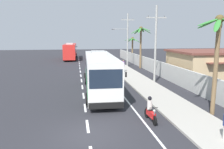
# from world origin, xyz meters

# --- Properties ---
(ground_plane) EXTENTS (160.00, 160.00, 0.00)m
(ground_plane) POSITION_xyz_m (0.00, 0.00, 0.00)
(ground_plane) COLOR #28282D
(sidewalk_kerb) EXTENTS (3.20, 90.00, 0.14)m
(sidewalk_kerb) POSITION_xyz_m (6.80, 10.00, 0.07)
(sidewalk_kerb) COLOR #A8A399
(sidewalk_kerb) RESTS_ON ground
(lane_markings) EXTENTS (3.73, 71.00, 0.01)m
(lane_markings) POSITION_xyz_m (2.16, 14.46, 0.00)
(lane_markings) COLOR white
(lane_markings) RESTS_ON ground
(boundary_wall) EXTENTS (0.24, 60.00, 1.99)m
(boundary_wall) POSITION_xyz_m (10.60, 14.00, 1.00)
(boundary_wall) COLOR #B2B2AD
(boundary_wall) RESTS_ON ground
(coach_bus_foreground) EXTENTS (3.25, 12.51, 3.87)m
(coach_bus_foreground) POSITION_xyz_m (1.62, 9.47, 2.01)
(coach_bus_foreground) COLOR silver
(coach_bus_foreground) RESTS_ON ground
(coach_bus_far_lane) EXTENTS (3.16, 12.20, 3.82)m
(coach_bus_far_lane) POSITION_xyz_m (-1.89, 41.39, 1.99)
(coach_bus_far_lane) COLOR red
(coach_bus_far_lane) RESTS_ON ground
(motorcycle_beside_bus) EXTENTS (0.56, 1.96, 1.60)m
(motorcycle_beside_bus) POSITION_xyz_m (4.02, 1.46, 0.65)
(motorcycle_beside_bus) COLOR black
(motorcycle_beside_bus) RESTS_ON ground
(pedestrian_near_kerb) EXTENTS (0.36, 0.36, 1.77)m
(pedestrian_near_kerb) POSITION_xyz_m (6.26, 20.31, 1.07)
(pedestrian_near_kerb) COLOR navy
(pedestrian_near_kerb) RESTS_ON sidewalk_kerb
(utility_pole_mid) EXTENTS (2.37, 0.24, 8.77)m
(utility_pole_mid) POSITION_xyz_m (8.43, 12.96, 4.59)
(utility_pole_mid) COLOR #9E9E99
(utility_pole_mid) RESTS_ON ground
(utility_pole_far) EXTENTS (3.95, 0.24, 9.22)m
(utility_pole_far) POSITION_xyz_m (8.31, 27.00, 4.93)
(utility_pole_far) COLOR #9E9E99
(utility_pole_far) RESTS_ON ground
(palm_nearest) EXTENTS (3.60, 3.46, 6.95)m
(palm_nearest) POSITION_xyz_m (10.15, 24.69, 4.89)
(palm_nearest) COLOR brown
(palm_nearest) RESTS_ON ground
(palm_second) EXTENTS (3.28, 3.21, 5.16)m
(palm_second) POSITION_xyz_m (10.74, 32.61, 3.71)
(palm_second) COLOR brown
(palm_second) RESTS_ON ground
(palm_third) EXTENTS (3.46, 3.30, 6.77)m
(palm_third) POSITION_xyz_m (8.71, 1.96, 4.84)
(palm_third) COLOR brown
(palm_third) RESTS_ON ground
(roadside_building) EXTENTS (10.61, 8.27, 3.61)m
(roadside_building) POSITION_xyz_m (16.71, 13.92, 1.82)
(roadside_building) COLOR tan
(roadside_building) RESTS_ON ground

